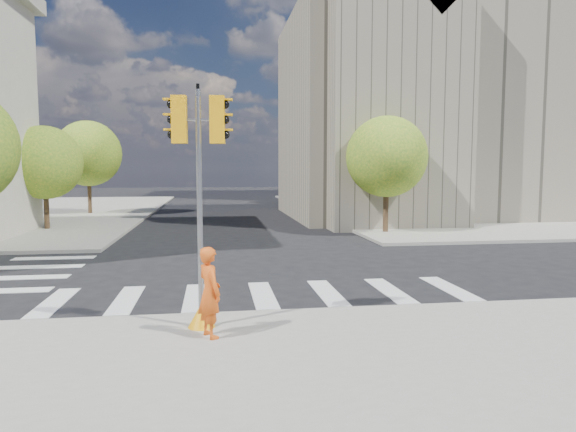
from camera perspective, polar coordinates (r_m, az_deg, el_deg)
The scene contains 13 objects.
ground at distance 16.11m, azimuth -3.14°, elevation -7.05°, with size 160.00×160.00×0.00m, color black.
sidewalk_far_right at distance 46.97m, azimuth 18.86°, elevation 0.90°, with size 28.00×40.00×0.15m, color gray.
civic_building at distance 38.91m, azimuth 17.99°, elevation 10.68°, with size 26.00×16.00×19.39m.
office_tower at distance 63.30m, azimuth 14.11°, elevation 15.66°, with size 20.00×18.00×30.00m, color #9EA0A3.
tree_lw_mid at distance 31.05m, azimuth -25.44°, elevation 5.38°, with size 4.00×4.00×5.77m.
tree_lw_far at distance 40.73m, azimuth -21.32°, elevation 6.48°, with size 4.80×4.80×6.95m.
tree_re_near at distance 27.18m, azimuth 10.91°, elevation 6.49°, with size 4.20×4.20×6.16m.
tree_re_mid at distance 38.72m, azimuth 5.05°, elevation 6.63°, with size 4.60×4.60×6.66m.
tree_re_far at distance 50.47m, azimuth 1.90°, elevation 5.78°, with size 4.00×4.00×5.88m.
lamp_near at distance 31.15m, azimuth 9.37°, elevation 7.32°, with size 0.35×0.18×8.11m.
lamp_far at distance 44.69m, azimuth 3.90°, elevation 6.74°, with size 0.35×0.18×8.11m.
traffic_signal at distance 10.65m, azimuth -9.75°, elevation -1.05°, with size 1.08×0.56×4.98m.
photographer at distance 10.21m, azimuth -8.70°, elevation -8.35°, with size 0.65×0.43×1.79m, color #E75715.
Camera 1 is at (-1.39, -15.68, 3.45)m, focal length 32.00 mm.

